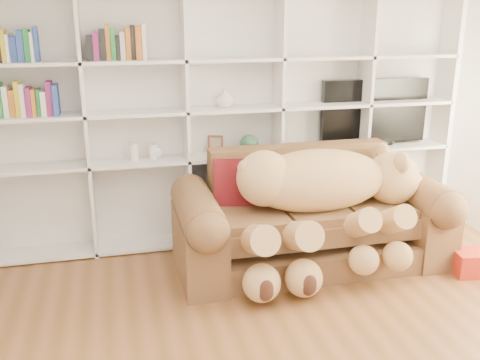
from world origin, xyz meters
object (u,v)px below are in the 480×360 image
object	(u,v)px
sofa	(310,222)
teddy_bear	(322,195)
gift_box	(469,263)
tv	(374,113)

from	to	relation	value
sofa	teddy_bear	size ratio (longest dim) A/B	1.31
gift_box	tv	xyz separation A→B (m)	(-0.33, 1.28, 1.09)
tv	gift_box	bearing A→B (deg)	-75.66
gift_box	sofa	bearing A→B (deg)	155.41
gift_box	tv	size ratio (longest dim) A/B	0.23
tv	teddy_bear	bearing A→B (deg)	-134.56
sofa	teddy_bear	distance (m)	0.38
gift_box	tv	world-z (taller)	tv
teddy_bear	tv	distance (m)	1.37
teddy_bear	gift_box	distance (m)	1.41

